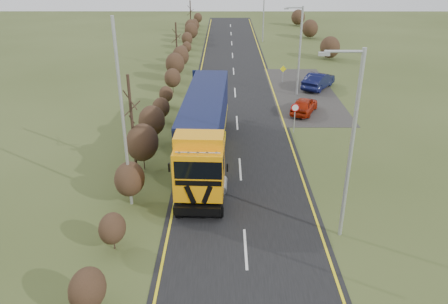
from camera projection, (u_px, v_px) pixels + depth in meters
name	position (u px, v px, depth m)	size (l,w,h in m)	color
ground	(242.00, 203.00, 23.68)	(160.00, 160.00, 0.00)	#3A461E
road	(238.00, 132.00, 32.74)	(8.00, 120.00, 0.02)	black
layby	(303.00, 93.00, 41.78)	(6.00, 18.00, 0.02)	#2D2A28
lane_markings	(238.00, 134.00, 32.45)	(7.52, 116.00, 0.01)	yellow
hedgerow	(152.00, 123.00, 30.16)	(2.24, 102.04, 6.05)	#332316
lorry	(205.00, 126.00, 27.63)	(3.02, 15.01, 4.16)	black
car_red_hatchback	(304.00, 105.00, 36.34)	(1.60, 3.97, 1.35)	#9C1D07
car_blue_sedan	(319.00, 81.00, 42.76)	(1.67, 4.78, 1.57)	black
streetlight_near	(350.00, 141.00, 19.00)	(1.91, 0.18, 8.97)	#A5A9AB
streetlight_mid	(299.00, 48.00, 39.29)	(1.72, 0.18, 8.03)	#A5A9AB
streetlight_far	(263.00, 2.00, 62.30)	(2.16, 0.20, 10.21)	#A5A9AB
left_pole	(123.00, 119.00, 21.55)	(0.16, 0.16, 9.82)	#A5A9AB
speed_sign	(295.00, 112.00, 32.13)	(0.63, 0.10, 2.27)	#A5A9AB
warning_board	(283.00, 72.00, 44.57)	(0.67, 0.11, 1.75)	#A5A9AB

